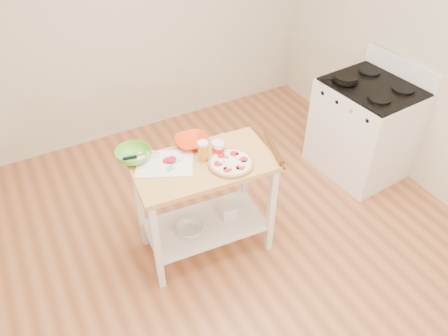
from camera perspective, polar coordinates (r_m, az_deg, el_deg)
room_shell at (r=2.75m, az=3.27°, el=5.89°), size 4.04×4.54×2.74m
prep_island at (r=3.31m, az=-2.59°, el=-2.81°), size 1.06×0.64×0.90m
gas_stove at (r=4.46m, az=17.79°, el=4.97°), size 0.77×0.88×1.11m
skillet at (r=4.18m, az=15.55°, el=11.15°), size 0.35×0.23×0.03m
pizza at (r=3.12m, az=0.93°, el=0.69°), size 0.33×0.33×0.05m
cutting_board at (r=3.16m, az=-7.79°, el=0.66°), size 0.49×0.44×0.04m
spatula at (r=3.11m, az=-6.62°, el=0.34°), size 0.15×0.08×0.01m
knife at (r=3.24m, az=-11.41°, el=1.52°), size 0.27×0.05×0.01m
orange_bowl at (r=3.30m, az=-4.21°, el=3.45°), size 0.28×0.28×0.06m
green_bowl at (r=3.21m, az=-11.76°, el=1.69°), size 0.33×0.33×0.08m
beer_pint at (r=3.13m, az=-2.74°, el=2.26°), size 0.08×0.08×0.15m
yogurt_tub at (r=3.19m, az=-0.75°, el=2.59°), size 0.09×0.09×0.20m
rolling_pin at (r=3.26m, az=6.58°, el=2.45°), size 0.14×0.36×0.04m
shelf_glass_bowl at (r=3.51m, az=-4.44°, el=-7.93°), size 0.29×0.29×0.07m
shelf_bin at (r=3.60m, az=0.48°, el=-5.65°), size 0.13×0.13×0.12m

